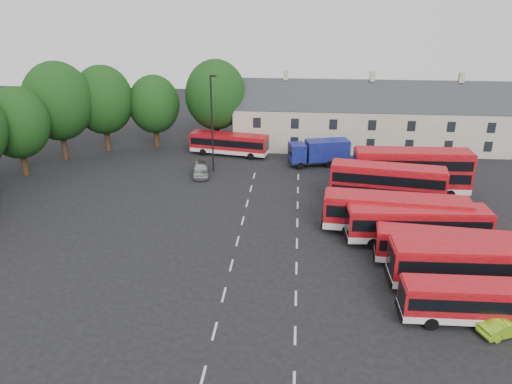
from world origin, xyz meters
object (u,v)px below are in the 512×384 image
(box_truck, at_px, (320,152))
(bus_row_a, at_px, (481,300))
(lime_car, at_px, (506,326))
(bus_dd_south, at_px, (387,184))
(lamppost, at_px, (212,122))
(silver_car, at_px, (201,169))

(box_truck, bearing_deg, bus_row_a, -87.89)
(lime_car, bearing_deg, bus_dd_south, -10.07)
(bus_row_a, relative_size, box_truck, 1.32)
(lime_car, xyz_separation_m, lamppost, (-22.70, 27.79, 5.36))
(bus_row_a, xyz_separation_m, box_truck, (-9.06, 29.81, 0.08))
(lime_car, bearing_deg, lamppost, 15.76)
(silver_car, distance_m, lime_car, 35.60)
(bus_row_a, bearing_deg, lamppost, 127.99)
(bus_row_a, xyz_separation_m, silver_car, (-22.62, 25.26, -0.90))
(bus_dd_south, height_order, lime_car, bus_dd_south)
(lamppost, bearing_deg, lime_car, -50.76)
(silver_car, bearing_deg, bus_dd_south, -31.22)
(bus_row_a, bearing_deg, bus_dd_south, 99.41)
(box_truck, xyz_separation_m, silver_car, (-13.56, -4.55, -0.98))
(box_truck, xyz_separation_m, lime_car, (10.38, -30.90, -1.17))
(bus_row_a, height_order, box_truck, box_truck)
(bus_row_a, height_order, lime_car, bus_row_a)
(bus_row_a, bearing_deg, silver_car, 131.16)
(silver_car, relative_size, lamppost, 0.41)
(silver_car, bearing_deg, lamppost, 39.40)
(box_truck, bearing_deg, silver_car, -176.24)
(box_truck, bearing_deg, lime_car, -86.22)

